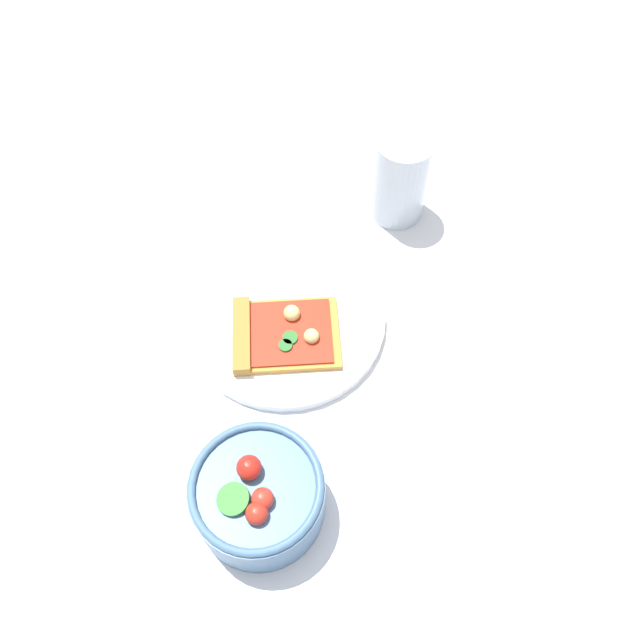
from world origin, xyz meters
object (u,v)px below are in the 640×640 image
object	(u,v)px
soda_glass	(400,179)
salad_bowl	(258,496)
plate	(286,318)
pizza_slice_main	(279,334)

from	to	relation	value
soda_glass	salad_bowl	bearing A→B (deg)	1.80
plate	salad_bowl	world-z (taller)	salad_bowl
pizza_slice_main	salad_bowl	world-z (taller)	salad_bowl
salad_bowl	soda_glass	world-z (taller)	soda_glass
salad_bowl	plate	bearing A→B (deg)	-161.08
salad_bowl	pizza_slice_main	bearing A→B (deg)	-159.89
plate	pizza_slice_main	world-z (taller)	pizza_slice_main
pizza_slice_main	plate	bearing A→B (deg)	-168.86
soda_glass	plate	bearing A→B (deg)	-15.18
pizza_slice_main	soda_glass	bearing A→B (deg)	167.83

